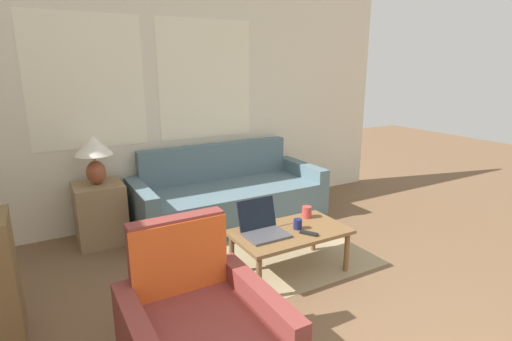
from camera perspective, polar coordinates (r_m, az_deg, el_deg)
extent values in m
cube|color=silver|center=(4.49, -13.77, 9.16)|extent=(6.02, 0.05, 2.60)
cube|color=white|center=(4.31, -23.05, 11.53)|extent=(1.10, 0.01, 1.30)
cube|color=white|center=(4.63, -7.16, 12.73)|extent=(1.10, 0.01, 1.30)
cube|color=#9E8966|center=(4.00, -0.39, -10.43)|extent=(1.73, 1.90, 0.01)
cube|color=slate|center=(4.46, -3.66, -4.89)|extent=(1.81, 0.86, 0.41)
cube|color=slate|center=(4.72, -5.70, -1.15)|extent=(1.81, 0.12, 0.83)
cube|color=slate|center=(4.13, -15.92, -6.01)|extent=(0.14, 0.86, 0.56)
cube|color=slate|center=(4.92, 6.54, -2.14)|extent=(0.14, 0.86, 0.56)
cube|color=brown|center=(2.50, -10.84, -16.06)|extent=(0.55, 0.10, 0.89)
cube|color=brown|center=(2.42, 0.35, -21.63)|extent=(0.10, 0.83, 0.55)
cube|color=#D1511E|center=(2.40, -10.52, -14.49)|extent=(0.56, 0.01, 0.64)
cube|color=#937551|center=(4.24, -21.34, -5.68)|extent=(0.45, 0.45, 0.60)
ellipsoid|color=brown|center=(4.12, -21.88, -0.26)|extent=(0.18, 0.18, 0.23)
cylinder|color=tan|center=(4.09, -22.07, 1.70)|extent=(0.02, 0.02, 0.06)
cone|color=white|center=(4.06, -22.24, 3.39)|extent=(0.35, 0.35, 0.19)
cube|color=brown|center=(3.37, 4.88, -8.74)|extent=(0.96, 0.55, 0.03)
cylinder|color=brown|center=(3.08, 0.44, -15.13)|extent=(0.04, 0.04, 0.35)
cylinder|color=brown|center=(3.54, 12.82, -11.29)|extent=(0.04, 0.04, 0.35)
cylinder|color=brown|center=(3.43, -3.47, -11.80)|extent=(0.04, 0.04, 0.35)
cylinder|color=brown|center=(3.85, 8.22, -8.83)|extent=(0.04, 0.04, 0.35)
cube|color=#47474C|center=(3.24, 1.51, -9.24)|extent=(0.34, 0.25, 0.02)
cube|color=black|center=(3.31, 0.10, -6.19)|extent=(0.34, 0.08, 0.25)
cylinder|color=#191E4C|center=(3.38, 5.98, -7.61)|extent=(0.07, 0.07, 0.09)
cylinder|color=#B23D38|center=(3.63, 7.27, -5.91)|extent=(0.09, 0.09, 0.10)
cube|color=black|center=(3.30, 7.57, -8.88)|extent=(0.11, 0.15, 0.02)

